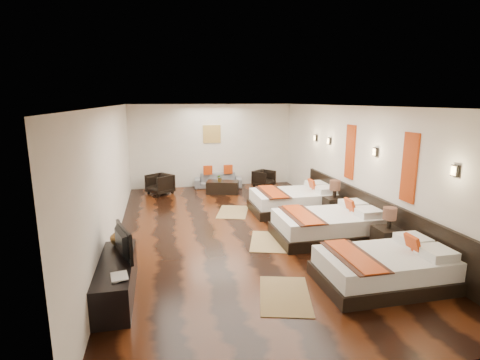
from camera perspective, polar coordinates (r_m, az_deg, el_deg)
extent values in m
cube|color=black|center=(8.53, 0.42, -7.87)|extent=(5.50, 9.50, 0.01)
cube|color=white|center=(8.01, 0.45, 11.29)|extent=(5.50, 9.50, 0.01)
cube|color=silver|center=(12.78, -4.33, 5.28)|extent=(5.50, 0.01, 2.80)
cube|color=silver|center=(8.02, -19.11, 0.54)|extent=(0.01, 9.50, 2.80)
cube|color=silver|center=(9.16, 17.46, 2.03)|extent=(0.01, 9.50, 2.80)
cube|color=black|center=(8.69, 19.44, -5.09)|extent=(0.08, 6.60, 0.90)
cube|color=black|center=(6.63, 21.09, -13.80)|extent=(2.09, 1.29, 0.22)
cube|color=white|center=(6.53, 21.26, -11.75)|extent=(1.99, 1.19, 0.30)
cube|color=#B8380D|center=(6.71, 25.03, -8.96)|extent=(0.16, 0.32, 0.32)
cube|color=#38190F|center=(6.19, 17.07, -11.16)|extent=(0.55, 1.31, 0.02)
cube|color=#B8380D|center=(6.18, 17.08, -11.04)|extent=(0.38, 1.31, 0.02)
cube|color=black|center=(8.30, 13.13, -7.94)|extent=(2.23, 1.38, 0.23)
cube|color=white|center=(8.21, 13.23, -6.13)|extent=(2.12, 1.27, 0.32)
cube|color=#B8380D|center=(8.36, 16.61, -3.92)|extent=(0.17, 0.34, 0.34)
cube|color=#38190F|center=(7.93, 9.46, -5.33)|extent=(0.58, 1.40, 0.02)
cube|color=#B8380D|center=(7.92, 9.47, -5.22)|extent=(0.40, 1.40, 0.02)
cube|color=black|center=(10.08, 8.17, -4.13)|extent=(2.23, 1.38, 0.23)
cube|color=white|center=(10.00, 8.21, -2.61)|extent=(2.13, 1.28, 0.32)
cube|color=#B8380D|center=(10.13, 11.08, -0.85)|extent=(0.17, 0.34, 0.34)
cube|color=#38190F|center=(9.77, 5.03, -1.85)|extent=(0.58, 1.40, 0.02)
cube|color=#B8380D|center=(9.77, 5.03, -1.76)|extent=(0.40, 1.40, 0.02)
cube|color=black|center=(7.78, 21.71, -8.72)|extent=(0.47, 0.47, 0.53)
cylinder|color=black|center=(7.67, 21.92, -6.14)|extent=(0.08, 0.08, 0.21)
cylinder|color=#3F2619|center=(7.61, 22.03, -4.79)|extent=(0.25, 0.25, 0.23)
cube|color=black|center=(9.63, 14.21, -4.17)|extent=(0.50, 0.50, 0.55)
cylinder|color=black|center=(9.53, 14.33, -1.93)|extent=(0.09, 0.09, 0.22)
cylinder|color=#3F2619|center=(9.49, 14.39, -0.77)|extent=(0.27, 0.27, 0.24)
cube|color=olive|center=(5.96, 6.90, -17.19)|extent=(1.04, 1.36, 0.01)
cube|color=olive|center=(7.95, 4.47, -9.40)|extent=(1.08, 1.37, 0.01)
cube|color=olive|center=(9.92, -1.10, -4.93)|extent=(1.08, 1.37, 0.01)
cube|color=black|center=(6.09, -18.46, -14.27)|extent=(0.50, 1.80, 0.55)
imported|color=black|center=(6.03, -18.16, -9.15)|extent=(0.37, 0.84, 0.49)
imported|color=black|center=(5.48, -19.24, -14.05)|extent=(0.27, 0.33, 0.03)
imported|color=brown|center=(6.58, -18.10, -8.16)|extent=(0.37, 0.37, 0.31)
imported|color=slate|center=(12.70, -3.38, -0.09)|extent=(1.65, 0.83, 0.46)
imported|color=black|center=(12.03, -12.21, -0.62)|extent=(0.97, 0.96, 0.64)
imported|color=black|center=(12.80, 3.69, 0.24)|extent=(0.86, 0.86, 0.57)
cube|color=black|center=(11.86, -2.70, -1.12)|extent=(1.10, 0.76, 0.40)
imported|color=#25541C|center=(11.71, -3.11, 0.33)|extent=(0.23, 0.20, 0.25)
cube|color=#D86014|center=(7.54, 24.60, 1.72)|extent=(0.04, 0.40, 1.30)
cube|color=#D86014|center=(9.36, 16.57, 4.16)|extent=(0.04, 0.40, 1.30)
cube|color=black|center=(6.67, 30.19, 1.26)|extent=(0.06, 0.12, 0.18)
cube|color=#FFD18C|center=(6.65, 30.00, 1.25)|extent=(0.02, 0.10, 0.14)
cube|color=black|center=(8.40, 20.11, 4.09)|extent=(0.06, 0.12, 0.18)
cube|color=#FFD18C|center=(8.38, 19.94, 4.09)|extent=(0.02, 0.10, 0.14)
cube|color=black|center=(10.31, 13.58, 5.85)|extent=(0.06, 0.12, 0.18)
cube|color=#FFD18C|center=(10.29, 13.43, 5.85)|extent=(0.02, 0.10, 0.14)
cube|color=black|center=(11.12, 11.56, 6.38)|extent=(0.06, 0.12, 0.18)
cube|color=#FFD18C|center=(11.11, 11.41, 6.38)|extent=(0.02, 0.10, 0.14)
cube|color=#AD873F|center=(12.72, -4.35, 7.06)|extent=(0.60, 0.04, 0.60)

